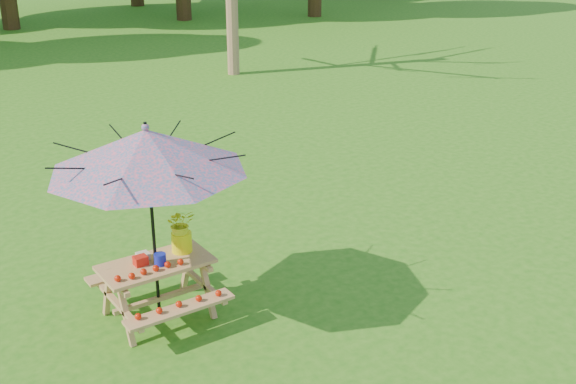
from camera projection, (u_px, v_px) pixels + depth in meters
picnic_table at (158, 290)px, 7.94m from camera, size 1.20×1.32×0.67m
patio_umbrella at (147, 151)px, 7.33m from camera, size 2.10×2.10×2.25m
produce_bins at (150, 259)px, 7.77m from camera, size 0.31×0.37×0.13m
tomatoes_row at (150, 270)px, 7.58m from camera, size 0.77×0.13×0.07m
flower_bucket at (181, 229)px, 7.96m from camera, size 0.36×0.33×0.51m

